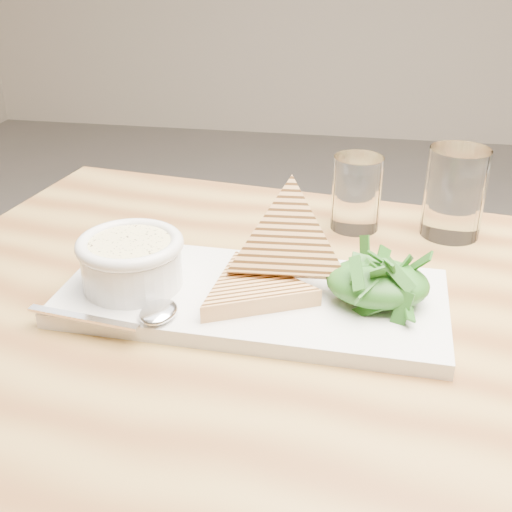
% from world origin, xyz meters
% --- Properties ---
extents(table_top, '(1.18, 0.87, 0.04)m').
position_xyz_m(table_top, '(-0.18, -0.20, 0.72)').
color(table_top, '#A47D3F').
rests_on(table_top, ground).
extents(table_leg_bl, '(0.06, 0.06, 0.70)m').
position_xyz_m(table_leg_bl, '(-0.68, 0.11, 0.35)').
color(table_leg_bl, '#A47D3F').
rests_on(table_leg_bl, ground).
extents(platter, '(0.42, 0.20, 0.02)m').
position_xyz_m(platter, '(-0.30, -0.17, 0.75)').
color(platter, white).
rests_on(platter, table_top).
extents(soup_bowl, '(0.11, 0.11, 0.04)m').
position_xyz_m(soup_bowl, '(-0.43, -0.18, 0.78)').
color(soup_bowl, white).
rests_on(soup_bowl, platter).
extents(soup, '(0.09, 0.09, 0.01)m').
position_xyz_m(soup, '(-0.43, -0.18, 0.80)').
color(soup, beige).
rests_on(soup, soup_bowl).
extents(bowl_rim, '(0.12, 0.12, 0.01)m').
position_xyz_m(bowl_rim, '(-0.43, -0.18, 0.81)').
color(bowl_rim, white).
rests_on(bowl_rim, soup_bowl).
extents(sandwich_flat, '(0.20, 0.20, 0.02)m').
position_xyz_m(sandwich_flat, '(-0.30, -0.18, 0.77)').
color(sandwich_flat, tan).
rests_on(sandwich_flat, platter).
extents(sandwich_lean, '(0.16, 0.17, 0.17)m').
position_xyz_m(sandwich_lean, '(-0.27, -0.14, 0.81)').
color(sandwich_lean, tan).
rests_on(sandwich_lean, sandwich_flat).
extents(salad_base, '(0.11, 0.09, 0.04)m').
position_xyz_m(salad_base, '(-0.17, -0.17, 0.78)').
color(salad_base, '#154912').
rests_on(salad_base, platter).
extents(arugula_pile, '(0.11, 0.10, 0.05)m').
position_xyz_m(arugula_pile, '(-0.17, -0.17, 0.78)').
color(arugula_pile, '#367326').
rests_on(arugula_pile, platter).
extents(spoon_bowl, '(0.04, 0.05, 0.01)m').
position_xyz_m(spoon_bowl, '(-0.39, -0.24, 0.76)').
color(spoon_bowl, silver).
rests_on(spoon_bowl, platter).
extents(spoon_handle, '(0.12, 0.03, 0.00)m').
position_xyz_m(spoon_handle, '(-0.46, -0.26, 0.76)').
color(spoon_handle, silver).
rests_on(spoon_handle, platter).
extents(glass_near, '(0.07, 0.07, 0.10)m').
position_xyz_m(glass_near, '(-0.20, 0.06, 0.79)').
color(glass_near, white).
rests_on(glass_near, table_top).
extents(glass_far, '(0.08, 0.08, 0.12)m').
position_xyz_m(glass_far, '(-0.07, 0.06, 0.80)').
color(glass_far, white).
rests_on(glass_far, table_top).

